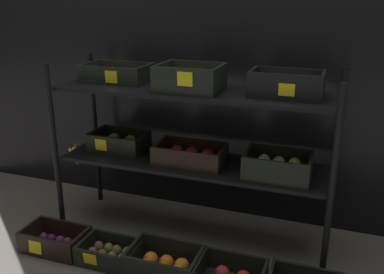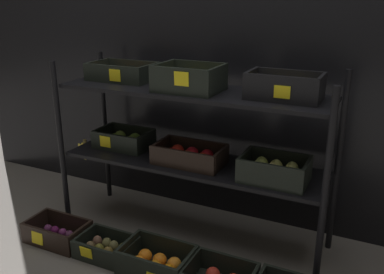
% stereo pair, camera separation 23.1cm
% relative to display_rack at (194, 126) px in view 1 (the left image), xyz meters
% --- Properties ---
extents(ground_plane, '(10.00, 10.00, 0.00)m').
position_rel_display_rack_xyz_m(ground_plane, '(-0.01, 0.00, -0.68)').
color(ground_plane, '#605B56').
extents(storefront_wall, '(3.90, 0.12, 2.09)m').
position_rel_display_rack_xyz_m(storefront_wall, '(-0.01, 0.41, 0.37)').
color(storefront_wall, black).
rests_on(storefront_wall, ground_plane).
extents(display_rack, '(1.63, 0.45, 1.01)m').
position_rel_display_rack_xyz_m(display_rack, '(0.00, 0.00, 0.00)').
color(display_rack, black).
rests_on(display_rack, ground_plane).
extents(crate_ground_plum, '(0.35, 0.22, 0.12)m').
position_rel_display_rack_xyz_m(crate_ground_plum, '(-0.68, -0.39, -0.63)').
color(crate_ground_plum, black).
rests_on(crate_ground_plum, ground_plane).
extents(crate_ground_kiwi, '(0.32, 0.22, 0.11)m').
position_rel_display_rack_xyz_m(crate_ground_kiwi, '(-0.34, -0.39, -0.63)').
color(crate_ground_kiwi, black).
rests_on(crate_ground_kiwi, ground_plane).
extents(crate_ground_orange, '(0.36, 0.25, 0.14)m').
position_rel_display_rack_xyz_m(crate_ground_orange, '(-0.02, -0.40, -0.63)').
color(crate_ground_orange, black).
rests_on(crate_ground_orange, ground_plane).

